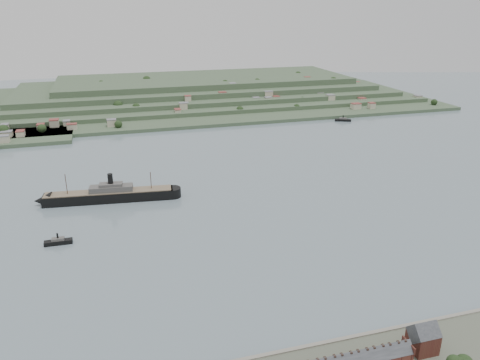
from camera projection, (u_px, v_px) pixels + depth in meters
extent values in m
plane|color=slate|center=(244.00, 207.00, 334.26)|extent=(1400.00, 1400.00, 0.00)
cube|color=gray|center=(344.00, 340.00, 199.97)|extent=(220.00, 2.00, 2.60)
cube|color=#4E221B|center=(408.00, 345.00, 184.43)|extent=(0.50, 8.40, 3.00)
cube|color=#2E2019|center=(340.00, 358.00, 175.99)|extent=(0.90, 1.40, 3.20)
cube|color=#2E2019|center=(353.00, 355.00, 177.44)|extent=(0.90, 1.40, 3.20)
cube|color=#2E2019|center=(384.00, 348.00, 181.05)|extent=(0.90, 1.40, 3.20)
cube|color=#2E2019|center=(397.00, 345.00, 182.49)|extent=(0.90, 1.40, 3.20)
cube|color=#4E221B|center=(422.00, 341.00, 191.88)|extent=(10.00, 10.00, 9.00)
cube|color=#33363A|center=(424.00, 332.00, 190.30)|extent=(10.40, 10.18, 10.18)
cube|color=#33472F|center=(170.00, 106.00, 656.91)|extent=(760.00, 260.00, 4.00)
cube|color=#33472F|center=(181.00, 99.00, 683.03)|extent=(680.00, 220.00, 5.00)
cube|color=#33472F|center=(189.00, 93.00, 698.50)|extent=(600.00, 200.00, 6.00)
cube|color=#33472F|center=(197.00, 86.00, 713.62)|extent=(520.00, 180.00, 7.00)
cube|color=#33472F|center=(204.00, 80.00, 728.39)|extent=(440.00, 160.00, 8.00)
cube|color=#33472F|center=(0.00, 136.00, 505.58)|extent=(150.00, 90.00, 4.00)
cube|color=black|center=(109.00, 196.00, 343.87)|extent=(93.55, 22.60, 7.21)
cone|color=black|center=(43.00, 201.00, 336.39)|extent=(13.66, 13.66, 12.37)
cylinder|color=black|center=(173.00, 192.00, 351.34)|extent=(12.37, 12.37, 7.21)
cube|color=#6E5F49|center=(109.00, 191.00, 342.49)|extent=(91.39, 21.34, 0.62)
cube|color=#4D4B48|center=(111.00, 188.00, 342.02)|extent=(31.76, 12.65, 4.12)
cube|color=#4D4B48|center=(111.00, 185.00, 341.04)|extent=(17.19, 9.00, 2.58)
cylinder|color=black|center=(110.00, 180.00, 339.66)|extent=(3.71, 3.71, 9.27)
cylinder|color=#442D1F|center=(66.00, 185.00, 335.40)|extent=(0.52, 0.52, 16.49)
cylinder|color=#442D1F|center=(151.00, 181.00, 345.40)|extent=(0.52, 0.52, 14.43)
cube|color=black|center=(58.00, 242.00, 282.47)|extent=(16.33, 4.56, 2.60)
cube|color=#4D4B48|center=(58.00, 239.00, 281.78)|extent=(7.37, 3.57, 1.95)
cylinder|color=black|center=(57.00, 236.00, 281.02)|extent=(1.09, 1.09, 3.80)
cube|color=black|center=(343.00, 120.00, 579.99)|extent=(20.23, 12.66, 2.62)
cube|color=#4D4B48|center=(343.00, 119.00, 579.30)|extent=(9.85, 7.46, 1.97)
cylinder|color=black|center=(343.00, 117.00, 578.53)|extent=(1.09, 1.09, 3.82)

